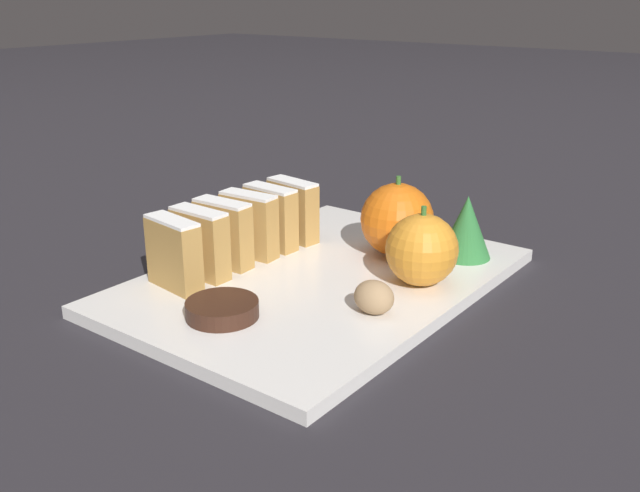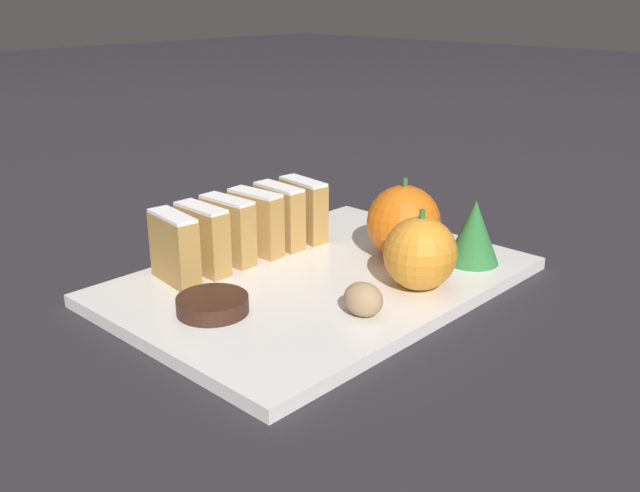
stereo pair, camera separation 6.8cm
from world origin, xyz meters
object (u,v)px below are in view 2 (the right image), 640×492
orange_near (420,253)px  orange_far (404,222)px  walnut (363,299)px  chocolate_cookie (213,305)px

orange_near → orange_far: size_ratio=0.91×
walnut → chocolate_cookie: 0.13m
walnut → chocolate_cookie: (-0.10, -0.08, -0.01)m
orange_far → walnut: orange_far is taller
orange_far → orange_near: bearing=-42.1°
orange_near → chocolate_cookie: 0.19m
orange_near → walnut: size_ratio=2.11×
orange_far → chocolate_cookie: bearing=-99.4°
walnut → chocolate_cookie: size_ratio=0.58×
orange_near → orange_far: bearing=137.9°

